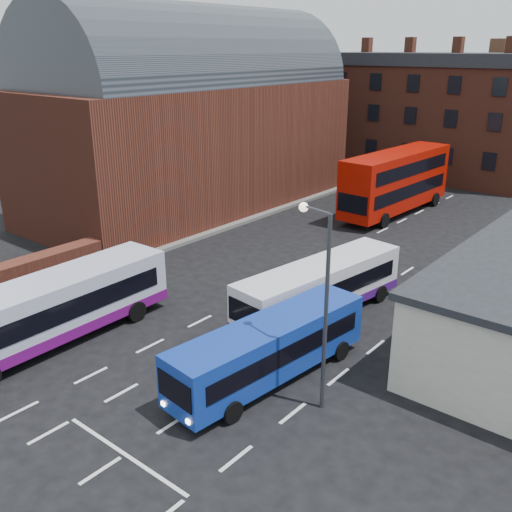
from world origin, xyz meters
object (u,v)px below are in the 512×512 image
Objects in this scene: bus_white_inbound at (320,285)px; bus_red_double at (396,181)px; street_lamp at (321,292)px; bus_white_outbound at (54,305)px; bus_blue at (270,346)px.

bus_red_double is (-5.65, 19.53, 1.03)m from bus_white_inbound.
bus_white_inbound is at bearing 122.81° from street_lamp.
bus_white_outbound is 10.23m from bus_blue.
bus_white_inbound is (7.83, 9.91, -0.20)m from bus_white_outbound.
bus_blue is at bearing 19.66° from bus_white_outbound.
bus_white_outbound is at bearing 59.44° from bus_white_inbound.
bus_white_outbound is 29.53m from bus_red_double.
bus_red_double reaches higher than bus_blue.
bus_red_double is (2.18, 29.44, 0.84)m from bus_white_outbound.
bus_blue is (1.72, -6.25, -0.12)m from bus_white_inbound.
bus_white_outbound is at bearing -163.99° from street_lamp.
bus_blue is at bearing 175.09° from street_lamp.
bus_blue is 3.98m from street_lamp.
bus_red_double is (-7.37, 25.78, 1.15)m from bus_blue.
street_lamp is (2.45, -0.21, 3.13)m from bus_blue.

